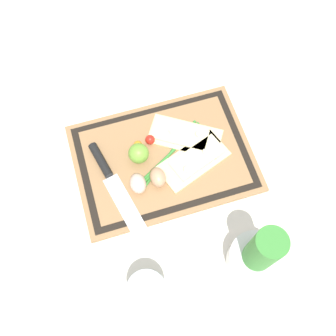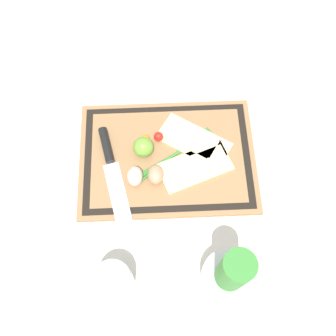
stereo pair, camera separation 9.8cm
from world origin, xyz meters
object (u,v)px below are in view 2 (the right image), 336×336
object	(u,v)px
egg_brown	(156,175)
sauce_jar	(114,282)
lime	(143,147)
pizza_slice_far	(196,166)
knife	(109,158)
egg_pink	(135,176)
herb_pot	(230,275)
cherry_tomato_red	(159,137)
pizza_slice_near	(193,140)
cherry_tomato_yellow	(145,139)

from	to	relation	value
egg_brown	sauce_jar	bearing A→B (deg)	68.78
egg_brown	lime	xyz separation A→B (m)	(0.03, -0.07, 0.01)
pizza_slice_far	knife	world-z (taller)	pizza_slice_far
knife	sauce_jar	distance (m)	0.31
egg_pink	herb_pot	size ratio (longest dim) A/B	0.25
lime	cherry_tomato_red	world-z (taller)	lime
egg_brown	sauce_jar	xyz separation A→B (m)	(0.10, 0.26, 0.00)
pizza_slice_far	egg_brown	distance (m)	0.11
lime	pizza_slice_near	bearing A→B (deg)	-169.13
sauce_jar	pizza_slice_far	bearing A→B (deg)	-126.06
pizza_slice_near	lime	size ratio (longest dim) A/B	3.90
cherry_tomato_red	cherry_tomato_yellow	size ratio (longest dim) A/B	1.11
pizza_slice_near	egg_pink	xyz separation A→B (m)	(0.15, 0.10, 0.01)
cherry_tomato_yellow	cherry_tomato_red	bearing A→B (deg)	-172.00
egg_pink	herb_pot	bearing A→B (deg)	128.67
pizza_slice_near	pizza_slice_far	size ratio (longest dim) A/B	1.02
pizza_slice_near	sauce_jar	world-z (taller)	sauce_jar
egg_brown	pizza_slice_far	bearing A→B (deg)	-167.10
lime	herb_pot	world-z (taller)	herb_pot
egg_pink	cherry_tomato_red	world-z (taller)	egg_pink
pizza_slice_near	herb_pot	distance (m)	0.36
lime	herb_pot	bearing A→B (deg)	118.80
pizza_slice_near	pizza_slice_far	bearing A→B (deg)	92.80
pizza_slice_near	egg_brown	size ratio (longest dim) A/B	3.93
cherry_tomato_yellow	sauce_jar	bearing A→B (deg)	78.13
cherry_tomato_red	sauce_jar	xyz separation A→B (m)	(0.11, 0.37, 0.01)
egg_brown	pizza_slice_near	bearing A→B (deg)	-135.57
knife	egg_pink	bearing A→B (deg)	139.51
knife	egg_pink	size ratio (longest dim) A/B	4.97
knife	cherry_tomato_red	bearing A→B (deg)	-156.86
pizza_slice_near	pizza_slice_far	distance (m)	0.07
egg_brown	cherry_tomato_yellow	bearing A→B (deg)	-77.38
pizza_slice_far	lime	bearing A→B (deg)	-20.53
pizza_slice_far	egg_pink	world-z (taller)	egg_pink
pizza_slice_near	cherry_tomato_yellow	size ratio (longest dim) A/B	8.94
pizza_slice_near	lime	bearing A→B (deg)	10.87
pizza_slice_far	cherry_tomato_yellow	distance (m)	0.15
egg_pink	egg_brown	bearing A→B (deg)	-178.13
lime	cherry_tomato_red	distance (m)	0.06
pizza_slice_near	cherry_tomato_yellow	distance (m)	0.12
pizza_slice_near	egg_brown	world-z (taller)	egg_brown
cherry_tomato_yellow	herb_pot	bearing A→B (deg)	115.98
pizza_slice_far	herb_pot	distance (m)	0.29
cherry_tomato_red	cherry_tomato_yellow	bearing A→B (deg)	8.00
cherry_tomato_yellow	pizza_slice_near	bearing A→B (deg)	177.11
knife	herb_pot	size ratio (longest dim) A/B	1.22
sauce_jar	lime	bearing A→B (deg)	-102.06
pizza_slice_far	cherry_tomato_yellow	xyz separation A→B (m)	(0.13, -0.08, 0.01)
cherry_tomato_red	lime	bearing A→B (deg)	42.11
cherry_tomato_red	herb_pot	world-z (taller)	herb_pot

